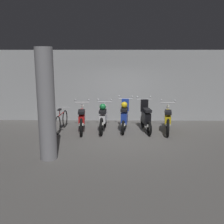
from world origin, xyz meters
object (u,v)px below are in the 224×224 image
at_px(motorbike_slot_2, 125,116).
at_px(motorbike_slot_1, 103,117).
at_px(motorbike_slot_4, 168,119).
at_px(bicycle, 62,121).
at_px(support_pillar, 46,105).
at_px(motorbike_slot_0, 82,118).
at_px(motorbike_slot_3, 146,118).

bearing_deg(motorbike_slot_2, motorbike_slot_1, -176.71).
height_order(motorbike_slot_2, motorbike_slot_4, motorbike_slot_2).
height_order(bicycle, support_pillar, support_pillar).
bearing_deg(motorbike_slot_0, motorbike_slot_4, -0.58).
height_order(motorbike_slot_1, bicycle, motorbike_slot_1).
xyz_separation_m(motorbike_slot_0, motorbike_slot_3, (2.43, 0.02, 0.04)).
distance_m(motorbike_slot_2, motorbike_slot_3, 0.81).
height_order(motorbike_slot_0, motorbike_slot_3, motorbike_slot_3).
relative_size(motorbike_slot_3, support_pillar, 0.55).
bearing_deg(bicycle, motorbike_slot_3, -0.92).
xyz_separation_m(motorbike_slot_3, support_pillar, (-3.02, -2.80, 1.00)).
xyz_separation_m(motorbike_slot_0, motorbike_slot_4, (3.25, -0.03, 0.00)).
distance_m(motorbike_slot_0, support_pillar, 3.03).
relative_size(motorbike_slot_1, motorbike_slot_3, 1.16).
distance_m(motorbike_slot_4, bicycle, 4.05).
height_order(motorbike_slot_2, support_pillar, support_pillar).
height_order(motorbike_slot_4, bicycle, motorbike_slot_4).
relative_size(motorbike_slot_1, motorbike_slot_2, 1.16).
bearing_deg(motorbike_slot_4, motorbike_slot_0, 179.42).
xyz_separation_m(motorbike_slot_1, motorbike_slot_3, (1.62, -0.06, -0.00)).
height_order(motorbike_slot_1, support_pillar, support_pillar).
bearing_deg(motorbike_slot_3, motorbike_slot_0, -179.56).
bearing_deg(support_pillar, motorbike_slot_4, 35.61).
xyz_separation_m(motorbike_slot_3, bicycle, (-3.23, 0.05, -0.17)).
bearing_deg(bicycle, motorbike_slot_2, 1.42).
relative_size(motorbike_slot_0, bicycle, 1.13).
bearing_deg(motorbike_slot_4, motorbike_slot_3, 176.42).
bearing_deg(support_pillar, bicycle, 94.13).
bearing_deg(motorbike_slot_3, motorbike_slot_1, 177.70).
bearing_deg(motorbike_slot_0, support_pillar, -101.98).
distance_m(motorbike_slot_0, bicycle, 0.81).
distance_m(motorbike_slot_0, motorbike_slot_1, 0.82).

